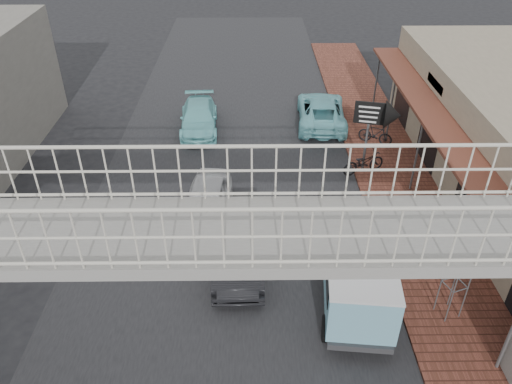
{
  "coord_description": "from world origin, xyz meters",
  "views": [
    {
      "loc": [
        0.86,
        -10.76,
        10.54
      ],
      "look_at": [
        1.01,
        2.29,
        1.8
      ],
      "focal_mm": 35.0,
      "sensor_mm": 36.0,
      "label": 1
    }
  ],
  "objects_px": {
    "motorcycle_far": "(375,134)",
    "angkot_far": "(199,118)",
    "motorcycle_near": "(363,162)",
    "angkot_curb": "(321,111)",
    "arrow_sign": "(390,116)",
    "dark_sedan": "(238,244)",
    "street_clock": "(464,253)",
    "white_hatchback": "(206,203)",
    "angkot_van": "(358,271)"
  },
  "relations": [
    {
      "from": "motorcycle_far",
      "to": "angkot_far",
      "type": "bearing_deg",
      "value": 107.91
    },
    {
      "from": "angkot_far",
      "to": "motorcycle_near",
      "type": "distance_m",
      "value": 7.97
    },
    {
      "from": "angkot_curb",
      "to": "motorcycle_near",
      "type": "relative_size",
      "value": 2.58
    },
    {
      "from": "arrow_sign",
      "to": "motorcycle_far",
      "type": "bearing_deg",
      "value": 98.21
    },
    {
      "from": "dark_sedan",
      "to": "motorcycle_far",
      "type": "relative_size",
      "value": 2.82
    },
    {
      "from": "dark_sedan",
      "to": "angkot_curb",
      "type": "relative_size",
      "value": 0.92
    },
    {
      "from": "dark_sedan",
      "to": "angkot_far",
      "type": "distance_m",
      "value": 9.42
    },
    {
      "from": "dark_sedan",
      "to": "angkot_far",
      "type": "xyz_separation_m",
      "value": [
        -1.98,
        9.21,
        -0.12
      ]
    },
    {
      "from": "angkot_curb",
      "to": "street_clock",
      "type": "xyz_separation_m",
      "value": [
        2.04,
        -12.09,
        1.62
      ]
    },
    {
      "from": "white_hatchback",
      "to": "dark_sedan",
      "type": "xyz_separation_m",
      "value": [
        1.14,
        -2.3,
        0.06
      ]
    },
    {
      "from": "dark_sedan",
      "to": "motorcycle_near",
      "type": "distance_m",
      "value": 7.06
    },
    {
      "from": "angkot_far",
      "to": "angkot_van",
      "type": "xyz_separation_m",
      "value": [
        5.28,
        -11.06,
        0.65
      ]
    },
    {
      "from": "angkot_van",
      "to": "street_clock",
      "type": "height_order",
      "value": "street_clock"
    },
    {
      "from": "motorcycle_near",
      "to": "arrow_sign",
      "type": "xyz_separation_m",
      "value": [
        0.78,
        0.09,
        1.96
      ]
    },
    {
      "from": "angkot_curb",
      "to": "arrow_sign",
      "type": "bearing_deg",
      "value": 116.22
    },
    {
      "from": "dark_sedan",
      "to": "motorcycle_far",
      "type": "xyz_separation_m",
      "value": [
        5.85,
        7.57,
        -0.15
      ]
    },
    {
      "from": "angkot_far",
      "to": "arrow_sign",
      "type": "height_order",
      "value": "arrow_sign"
    },
    {
      "from": "street_clock",
      "to": "angkot_far",
      "type": "bearing_deg",
      "value": 103.3
    },
    {
      "from": "angkot_far",
      "to": "motorcycle_far",
      "type": "height_order",
      "value": "angkot_far"
    },
    {
      "from": "arrow_sign",
      "to": "white_hatchback",
      "type": "bearing_deg",
      "value": -143.36
    },
    {
      "from": "angkot_far",
      "to": "angkot_van",
      "type": "bearing_deg",
      "value": -67.78
    },
    {
      "from": "dark_sedan",
      "to": "motorcycle_near",
      "type": "bearing_deg",
      "value": 45.34
    },
    {
      "from": "angkot_far",
      "to": "motorcycle_near",
      "type": "bearing_deg",
      "value": -34.22
    },
    {
      "from": "motorcycle_near",
      "to": "street_clock",
      "type": "xyz_separation_m",
      "value": [
        0.93,
        -7.42,
        1.7
      ]
    },
    {
      "from": "angkot_curb",
      "to": "angkot_far",
      "type": "relative_size",
      "value": 1.15
    },
    {
      "from": "angkot_far",
      "to": "white_hatchback",
      "type": "bearing_deg",
      "value": -86.31
    },
    {
      "from": "motorcycle_near",
      "to": "arrow_sign",
      "type": "bearing_deg",
      "value": -104.36
    },
    {
      "from": "dark_sedan",
      "to": "motorcycle_near",
      "type": "relative_size",
      "value": 2.37
    },
    {
      "from": "street_clock",
      "to": "arrow_sign",
      "type": "relative_size",
      "value": 0.87
    },
    {
      "from": "white_hatchback",
      "to": "angkot_far",
      "type": "xyz_separation_m",
      "value": [
        -0.85,
        6.91,
        -0.06
      ]
    },
    {
      "from": "angkot_far",
      "to": "arrow_sign",
      "type": "relative_size",
      "value": 1.35
    },
    {
      "from": "motorcycle_near",
      "to": "motorcycle_far",
      "type": "relative_size",
      "value": 1.19
    },
    {
      "from": "angkot_van",
      "to": "street_clock",
      "type": "distance_m",
      "value": 2.73
    },
    {
      "from": "angkot_van",
      "to": "arrow_sign",
      "type": "bearing_deg",
      "value": 77.52
    },
    {
      "from": "dark_sedan",
      "to": "angkot_far",
      "type": "relative_size",
      "value": 1.06
    },
    {
      "from": "angkot_curb",
      "to": "angkot_van",
      "type": "bearing_deg",
      "value": 91.63
    },
    {
      "from": "motorcycle_near",
      "to": "angkot_curb",
      "type": "bearing_deg",
      "value": -7.58
    },
    {
      "from": "angkot_curb",
      "to": "angkot_far",
      "type": "xyz_separation_m",
      "value": [
        -5.73,
        -0.58,
        -0.06
      ]
    },
    {
      "from": "dark_sedan",
      "to": "motorcycle_far",
      "type": "height_order",
      "value": "dark_sedan"
    },
    {
      "from": "dark_sedan",
      "to": "arrow_sign",
      "type": "bearing_deg",
      "value": 41.59
    },
    {
      "from": "angkot_curb",
      "to": "motorcycle_near",
      "type": "bearing_deg",
      "value": 107.21
    },
    {
      "from": "dark_sedan",
      "to": "motorcycle_far",
      "type": "distance_m",
      "value": 9.57
    },
    {
      "from": "motorcycle_near",
      "to": "dark_sedan",
      "type": "bearing_deg",
      "value": 115.55
    },
    {
      "from": "angkot_van",
      "to": "angkot_curb",
      "type": "bearing_deg",
      "value": 93.66
    },
    {
      "from": "motorcycle_far",
      "to": "arrow_sign",
      "type": "height_order",
      "value": "arrow_sign"
    },
    {
      "from": "angkot_curb",
      "to": "motorcycle_far",
      "type": "xyz_separation_m",
      "value": [
        2.1,
        -2.22,
        -0.09
      ]
    },
    {
      "from": "angkot_curb",
      "to": "street_clock",
      "type": "bearing_deg",
      "value": 103.41
    },
    {
      "from": "street_clock",
      "to": "arrow_sign",
      "type": "height_order",
      "value": "arrow_sign"
    },
    {
      "from": "angkot_far",
      "to": "motorcycle_near",
      "type": "relative_size",
      "value": 2.24
    },
    {
      "from": "arrow_sign",
      "to": "angkot_van",
      "type": "bearing_deg",
      "value": -94.94
    }
  ]
}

